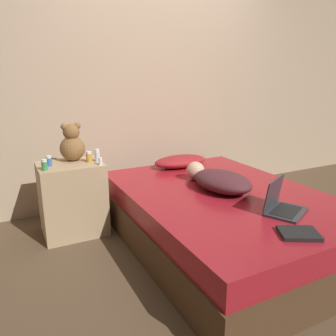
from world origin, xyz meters
name	(u,v)px	position (x,y,z in m)	size (l,w,h in m)	color
ground_plane	(221,242)	(0.00, 0.00, 0.00)	(12.00, 12.00, 0.00)	brown
wall_back	(154,81)	(0.00, 1.30, 1.30)	(8.00, 0.06, 2.60)	tan
bed	(222,218)	(0.00, 0.00, 0.22)	(1.45, 2.04, 0.45)	#4C331E
nightstand	(73,199)	(-1.05, 0.75, 0.32)	(0.53, 0.43, 0.63)	tan
pillow	(180,161)	(0.06, 0.81, 0.51)	(0.57, 0.29, 0.12)	maroon
person_lying	(219,180)	(0.01, 0.07, 0.53)	(0.43, 0.72, 0.16)	#4C2328
laptop	(281,204)	(0.11, -0.51, 0.50)	(0.37, 0.33, 0.23)	#333338
teddy_bear	(72,144)	(-1.00, 0.84, 0.77)	(0.21, 0.21, 0.33)	brown
bottle_amber	(89,157)	(-0.89, 0.73, 0.68)	(0.05, 0.05, 0.09)	gold
bottle_white	(100,161)	(-0.83, 0.59, 0.66)	(0.03, 0.03, 0.06)	white
bottle_green	(45,165)	(-1.26, 0.63, 0.67)	(0.05, 0.05, 0.09)	#3D8E4C
bottle_blue	(49,161)	(-1.21, 0.74, 0.67)	(0.05, 0.05, 0.09)	#3866B2
bottle_clear	(97,156)	(-0.82, 0.71, 0.69)	(0.04, 0.04, 0.11)	silver
book	(299,233)	(-0.06, -0.81, 0.46)	(0.27, 0.26, 0.02)	black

